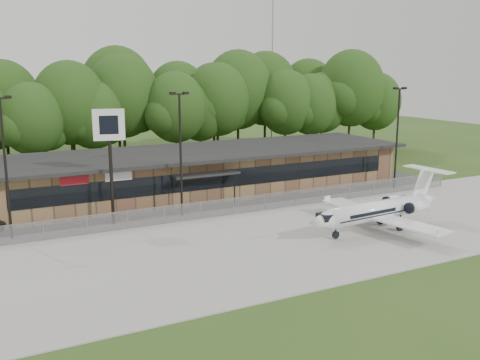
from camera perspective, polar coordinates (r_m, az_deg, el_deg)
ground at (r=33.24m, az=12.66°, el=-9.71°), size 160.00×160.00×0.00m
apron at (r=39.30m, az=5.19°, el=-5.99°), size 64.00×18.00×0.08m
parking_lot at (r=49.02m, az=-2.00°, el=-2.35°), size 50.00×9.00×0.06m
terminal at (r=52.51m, az=-4.08°, el=0.98°), size 41.00×11.65×4.30m
fence at (r=44.92m, az=0.44°, el=-2.68°), size 46.00×0.04×1.52m
treeline at (r=68.72m, az=-10.12°, el=7.87°), size 72.00×12.00×15.00m
radio_mast at (r=83.03m, az=3.45°, el=12.14°), size 0.20×0.20×25.00m
light_pole_left at (r=40.56m, az=-23.81°, el=2.22°), size 1.55×0.30×10.23m
light_pole_mid at (r=43.24m, az=-6.37°, el=3.70°), size 1.55×0.30×10.23m
light_pole_right at (r=55.63m, az=16.44°, el=5.10°), size 1.55×0.30×10.23m
business_jet at (r=41.48m, az=14.68°, el=-3.19°), size 12.99×11.58×4.37m
pole_sign at (r=41.77m, az=-13.76°, el=4.46°), size 2.38×0.74×9.05m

